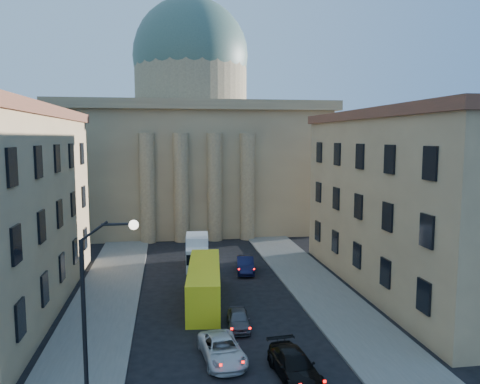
# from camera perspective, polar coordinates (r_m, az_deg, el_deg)

# --- Properties ---
(sidewalk_left) EXTENTS (5.00, 60.00, 0.15)m
(sidewalk_left) POSITION_cam_1_polar(r_m,az_deg,el_deg) (33.82, -17.06, -15.17)
(sidewalk_left) COLOR #615F58
(sidewalk_left) RESTS_ON ground
(sidewalk_right) EXTENTS (5.00, 60.00, 0.15)m
(sidewalk_right) POSITION_cam_1_polar(r_m,az_deg,el_deg) (35.63, 12.05, -13.88)
(sidewalk_right) COLOR #615F58
(sidewalk_right) RESTS_ON ground
(church) EXTENTS (68.02, 28.76, 36.60)m
(church) POSITION_cam_1_polar(r_m,az_deg,el_deg) (68.66, -5.88, 6.13)
(church) COLOR #79654A
(church) RESTS_ON ground
(building_right) EXTENTS (11.60, 26.60, 14.70)m
(building_right) POSITION_cam_1_polar(r_m,az_deg,el_deg) (41.05, 21.43, -0.88)
(building_right) COLOR tan
(building_right) RESTS_ON ground
(street_lamp) EXTENTS (2.62, 0.44, 8.83)m
(street_lamp) POSITION_cam_1_polar(r_m,az_deg,el_deg) (22.53, -17.21, -12.29)
(street_lamp) COLOR black
(street_lamp) RESTS_ON ground
(car_left_mid) EXTENTS (2.63, 4.85, 1.29)m
(car_left_mid) POSITION_cam_1_polar(r_m,az_deg,el_deg) (27.72, -2.20, -18.63)
(car_left_mid) COLOR silver
(car_left_mid) RESTS_ON ground
(car_right_mid) EXTENTS (2.34, 4.82, 1.35)m
(car_right_mid) POSITION_cam_1_polar(r_m,az_deg,el_deg) (26.14, 6.64, -20.25)
(car_right_mid) COLOR black
(car_right_mid) RESTS_ON ground
(car_right_far) EXTENTS (1.74, 3.69, 1.22)m
(car_right_far) POSITION_cam_1_polar(r_m,az_deg,el_deg) (31.85, -0.18, -15.23)
(car_right_far) COLOR #4D4D52
(car_right_far) RESTS_ON ground
(car_right_distant) EXTENTS (2.07, 4.55, 1.45)m
(car_right_distant) POSITION_cam_1_polar(r_m,az_deg,el_deg) (43.97, 0.65, -8.85)
(car_right_distant) COLOR black
(car_right_distant) RESTS_ON ground
(city_bus) EXTENTS (3.31, 10.39, 2.88)m
(city_bus) POSITION_cam_1_polar(r_m,az_deg,el_deg) (36.19, -4.38, -10.95)
(city_bus) COLOR yellow
(city_bus) RESTS_ON ground
(box_truck) EXTENTS (2.44, 5.47, 2.94)m
(box_truck) POSITION_cam_1_polar(r_m,az_deg,el_deg) (46.01, -5.25, -7.32)
(box_truck) COLOR white
(box_truck) RESTS_ON ground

